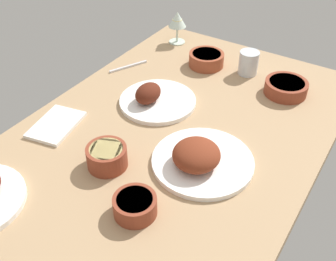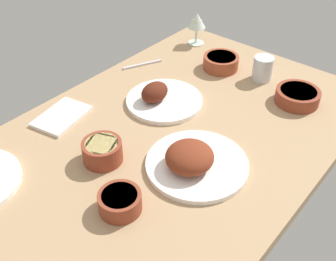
{
  "view_description": "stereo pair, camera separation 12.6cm",
  "coord_description": "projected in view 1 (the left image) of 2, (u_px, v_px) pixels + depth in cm",
  "views": [
    {
      "loc": [
        83.16,
        53.23,
        84.82
      ],
      "look_at": [
        0.0,
        0.0,
        6.0
      ],
      "focal_mm": 43.17,
      "sensor_mm": 36.0,
      "label": 1
    },
    {
      "loc": [
        75.69,
        63.4,
        84.82
      ],
      "look_at": [
        0.0,
        0.0,
        6.0
      ],
      "focal_mm": 43.17,
      "sensor_mm": 36.0,
      "label": 2
    }
  ],
  "objects": [
    {
      "name": "bowl_pasta",
      "position": [
        107.0,
        156.0,
        1.15
      ],
      "size": [
        11.68,
        11.68,
        6.43
      ],
      "color": "brown",
      "rests_on": "dining_table"
    },
    {
      "name": "water_tumbler",
      "position": [
        249.0,
        63.0,
        1.55
      ],
      "size": [
        7.51,
        7.51,
        9.14
      ],
      "primitive_type": "cylinder",
      "color": "silver",
      "rests_on": "dining_table"
    },
    {
      "name": "dining_table",
      "position": [
        168.0,
        140.0,
        1.29
      ],
      "size": [
        140.0,
        90.0,
        4.0
      ],
      "primitive_type": "cube",
      "color": "tan",
      "rests_on": "ground"
    },
    {
      "name": "plate_center_main",
      "position": [
        155.0,
        99.0,
        1.4
      ],
      "size": [
        26.75,
        26.75,
        7.97
      ],
      "color": "white",
      "rests_on": "dining_table"
    },
    {
      "name": "plate_near_viewer",
      "position": [
        200.0,
        158.0,
        1.15
      ],
      "size": [
        29.72,
        29.72,
        8.68
      ],
      "color": "white",
      "rests_on": "dining_table"
    },
    {
      "name": "bowl_sauce",
      "position": [
        286.0,
        87.0,
        1.45
      ],
      "size": [
        15.26,
        15.26,
        4.88
      ],
      "color": "brown",
      "rests_on": "dining_table"
    },
    {
      "name": "spoon_loose",
      "position": [
        128.0,
        66.0,
        1.61
      ],
      "size": [
        15.22,
        7.93,
        0.8
      ],
      "primitive_type": "cube",
      "rotation": [
        0.0,
        0.0,
        2.69
      ],
      "color": "silver",
      "rests_on": "dining_table"
    },
    {
      "name": "folded_napkin",
      "position": [
        56.0,
        125.0,
        1.31
      ],
      "size": [
        20.17,
        15.6,
        1.2
      ],
      "primitive_type": "cube",
      "rotation": [
        0.0,
        0.0,
        0.2
      ],
      "color": "white",
      "rests_on": "dining_table"
    },
    {
      "name": "bowl_cream",
      "position": [
        135.0,
        205.0,
        1.01
      ],
      "size": [
        11.22,
        11.22,
        5.19
      ],
      "color": "brown",
      "rests_on": "dining_table"
    },
    {
      "name": "wine_glass",
      "position": [
        177.0,
        21.0,
        1.72
      ],
      "size": [
        7.6,
        7.6,
        14.0
      ],
      "color": "silver",
      "rests_on": "dining_table"
    },
    {
      "name": "bowl_onions",
      "position": [
        206.0,
        59.0,
        1.61
      ],
      "size": [
        13.86,
        13.86,
        5.35
      ],
      "color": "brown",
      "rests_on": "dining_table"
    }
  ]
}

